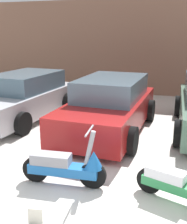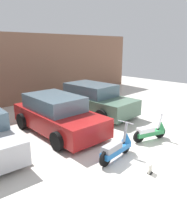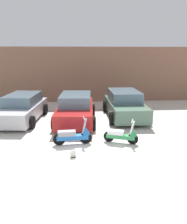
{
  "view_description": "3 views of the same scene",
  "coord_description": "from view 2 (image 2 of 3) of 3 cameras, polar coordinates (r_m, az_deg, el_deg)",
  "views": [
    {
      "loc": [
        1.29,
        -2.89,
        2.52
      ],
      "look_at": [
        -0.45,
        2.92,
        0.8
      ],
      "focal_mm": 45.0,
      "sensor_mm": 36.0,
      "label": 1
    },
    {
      "loc": [
        -4.95,
        -2.46,
        3.2
      ],
      "look_at": [
        0.42,
        2.87,
        0.87
      ],
      "focal_mm": 35.0,
      "sensor_mm": 36.0,
      "label": 2
    },
    {
      "loc": [
        -0.16,
        -6.74,
        3.38
      ],
      "look_at": [
        0.46,
        2.44,
        0.91
      ],
      "focal_mm": 35.0,
      "sensor_mm": 36.0,
      "label": 3
    }
  ],
  "objects": [
    {
      "name": "car_rear_center",
      "position": [
        8.36,
        -9.42,
        -0.74
      ],
      "size": [
        2.16,
        4.19,
        1.39
      ],
      "rotation": [
        0.0,
        0.0,
        -1.63
      ],
      "color": "maroon",
      "rests_on": "ground_plane"
    },
    {
      "name": "scooter_front_left",
      "position": [
        6.46,
        6.3,
        -9.01
      ],
      "size": [
        1.48,
        0.53,
        1.03
      ],
      "rotation": [
        0.0,
        0.0,
        0.08
      ],
      "color": "black",
      "rests_on": "ground_plane"
    },
    {
      "name": "placard_near_left_scooter",
      "position": [
        6.03,
        14.59,
        -14.27
      ],
      "size": [
        0.2,
        0.15,
        0.26
      ],
      "rotation": [
        0.0,
        0.0,
        0.2
      ],
      "color": "black",
      "rests_on": "ground_plane"
    },
    {
      "name": "scooter_front_right",
      "position": [
        7.89,
        14.88,
        -4.77
      ],
      "size": [
        1.3,
        0.68,
        0.95
      ],
      "rotation": [
        0.0,
        0.0,
        -0.35
      ],
      "color": "black",
      "rests_on": "ground_plane"
    },
    {
      "name": "car_rear_right",
      "position": [
        10.56,
        -0.03,
        3.31
      ],
      "size": [
        2.05,
        4.19,
        1.42
      ],
      "rotation": [
        0.0,
        0.0,
        -1.56
      ],
      "color": "#51705B",
      "rests_on": "ground_plane"
    },
    {
      "name": "wall_back",
      "position": [
        12.47,
        -21.87,
        10.03
      ],
      "size": [
        19.6,
        0.12,
        3.84
      ],
      "primitive_type": "cube",
      "color": "#845B47",
      "rests_on": "ground_plane"
    },
    {
      "name": "ground_plane",
      "position": [
        6.39,
        16.31,
        -13.68
      ],
      "size": [
        28.0,
        28.0,
        0.0
      ],
      "primitive_type": "plane",
      "color": "silver"
    }
  ]
}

